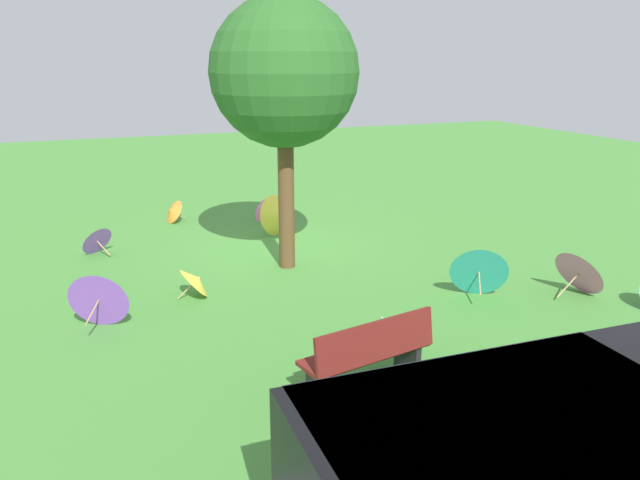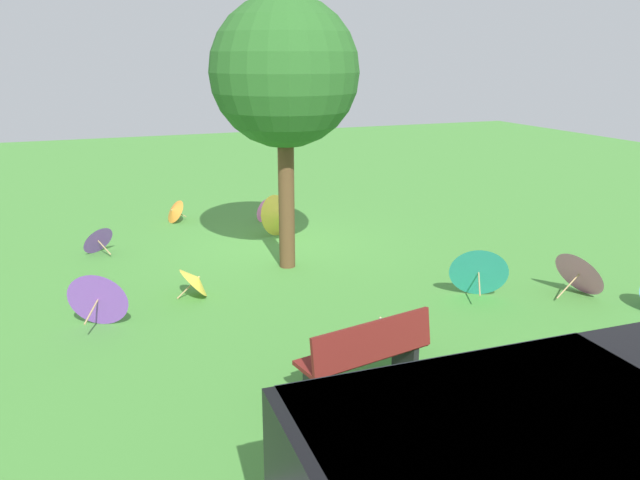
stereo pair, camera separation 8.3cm
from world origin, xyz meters
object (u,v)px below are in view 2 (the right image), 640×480
(parasol_pink_1, at_px, (582,271))
(parasol_yellow_0, at_px, (196,280))
(parasol_purple_1, at_px, (99,297))
(parasol_teal_1, at_px, (478,269))
(shade_tree, at_px, (285,74))
(park_bench, at_px, (366,354))
(parasol_pink_0, at_px, (263,210))
(parasol_teal_0, at_px, (382,323))
(parasol_yellow_1, at_px, (279,215))
(parasol_orange_0, at_px, (174,211))
(parasol_purple_0, at_px, (97,239))

(parasol_pink_1, bearing_deg, parasol_yellow_0, -20.64)
(parasol_purple_1, bearing_deg, parasol_teal_1, 169.94)
(shade_tree, relative_size, parasol_teal_1, 4.49)
(parasol_yellow_0, distance_m, parasol_purple_1, 1.61)
(park_bench, bearing_deg, parasol_pink_1, -161.94)
(parasol_yellow_0, xyz_separation_m, parasol_pink_1, (-5.77, 2.17, 0.12))
(parasol_pink_0, height_order, parasol_purple_1, parasol_purple_1)
(parasol_pink_1, bearing_deg, parasol_teal_0, 7.23)
(shade_tree, relative_size, parasol_pink_0, 7.23)
(park_bench, height_order, parasol_yellow_0, park_bench)
(park_bench, height_order, parasol_pink_1, park_bench)
(parasol_teal_1, distance_m, parasol_yellow_1, 4.93)
(parasol_pink_1, bearing_deg, parasol_teal_1, -19.30)
(parasol_pink_0, xyz_separation_m, parasol_purple_1, (3.84, 4.82, 0.16))
(parasol_teal_1, bearing_deg, parasol_orange_0, -59.84)
(shade_tree, height_order, parasol_teal_0, shade_tree)
(parasol_purple_0, height_order, parasol_yellow_0, parasol_purple_0)
(parasol_teal_0, bearing_deg, parasol_purple_0, -59.61)
(parasol_yellow_0, distance_m, parasol_yellow_1, 3.77)
(park_bench, bearing_deg, parasol_teal_1, -145.38)
(parasol_teal_1, bearing_deg, parasol_yellow_1, -67.94)
(shade_tree, relative_size, parasol_yellow_0, 7.57)
(parasol_pink_0, bearing_deg, parasol_purple_0, 18.10)
(shade_tree, distance_m, parasol_orange_0, 5.26)
(parasol_orange_0, relative_size, parasol_pink_0, 1.01)
(parasol_teal_0, relative_size, parasol_purple_1, 0.74)
(shade_tree, height_order, parasol_yellow_1, shade_tree)
(parasol_yellow_0, bearing_deg, parasol_purple_0, -65.51)
(park_bench, relative_size, parasol_orange_0, 2.53)
(shade_tree, distance_m, parasol_yellow_0, 3.75)
(parasol_teal_0, height_order, parasol_teal_1, parasol_teal_1)
(parasol_teal_0, bearing_deg, parasol_yellow_0, -53.73)
(parasol_teal_1, bearing_deg, park_bench, 34.62)
(parasol_yellow_1, bearing_deg, parasol_purple_0, -0.62)
(parasol_orange_0, distance_m, parasol_yellow_0, 4.90)
(parasol_yellow_0, height_order, parasol_yellow_1, parasol_yellow_1)
(park_bench, bearing_deg, parasol_purple_1, -48.02)
(parasol_purple_0, xyz_separation_m, parasol_purple_1, (0.11, 3.61, 0.13))
(parasol_orange_0, bearing_deg, parasol_purple_1, 71.04)
(shade_tree, xyz_separation_m, parasol_orange_0, (1.43, -3.97, -3.15))
(parasol_yellow_0, bearing_deg, park_bench, 108.94)
(parasol_pink_1, xyz_separation_m, parasol_yellow_1, (3.44, -5.13, 0.04))
(parasol_orange_0, distance_m, parasol_pink_1, 8.86)
(shade_tree, bearing_deg, parasol_purple_1, 24.76)
(parasol_purple_0, bearing_deg, parasol_purple_1, 88.18)
(park_bench, height_order, parasol_teal_0, park_bench)
(park_bench, xyz_separation_m, parasol_yellow_0, (1.25, -3.65, -0.18))
(parasol_yellow_0, relative_size, parasol_pink_1, 0.65)
(parasol_pink_0, xyz_separation_m, parasol_yellow_1, (0.02, 1.26, 0.17))
(parasol_yellow_1, bearing_deg, parasol_purple_1, 43.08)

